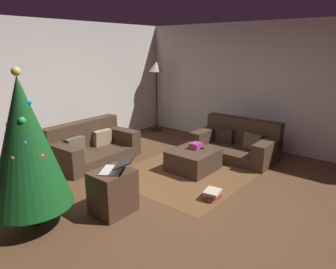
# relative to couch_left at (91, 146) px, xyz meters

# --- Properties ---
(ground_plane) EXTENTS (6.40, 6.40, 0.00)m
(ground_plane) POSITION_rel_couch_left_xyz_m (-0.27, -2.26, -0.27)
(ground_plane) COLOR brown
(rear_partition) EXTENTS (6.40, 0.12, 2.60)m
(rear_partition) POSITION_rel_couch_left_xyz_m (-0.27, 0.88, 1.03)
(rear_partition) COLOR silver
(rear_partition) RESTS_ON ground_plane
(corner_partition) EXTENTS (0.12, 6.40, 2.60)m
(corner_partition) POSITION_rel_couch_left_xyz_m (2.87, -2.26, 1.03)
(corner_partition) COLOR silver
(corner_partition) RESTS_ON ground_plane
(couch_left) EXTENTS (1.65, 0.97, 0.73)m
(couch_left) POSITION_rel_couch_left_xyz_m (0.00, 0.00, 0.00)
(couch_left) COLOR #473323
(couch_left) RESTS_ON ground_plane
(couch_right) EXTENTS (0.95, 1.56, 0.73)m
(couch_right) POSITION_rel_couch_left_xyz_m (1.99, -2.05, -0.00)
(couch_right) COLOR #473323
(couch_right) RESTS_ON ground_plane
(ottoman) EXTENTS (0.79, 0.72, 0.36)m
(ottoman) POSITION_rel_couch_left_xyz_m (0.85, -1.79, -0.09)
(ottoman) COLOR #473323
(ottoman) RESTS_ON ground_plane
(gift_box) EXTENTS (0.20, 0.17, 0.10)m
(gift_box) POSITION_rel_couch_left_xyz_m (0.96, -1.76, 0.14)
(gift_box) COLOR #B23F8C
(gift_box) RESTS_ON ottoman
(tv_remote) EXTENTS (0.07, 0.17, 0.02)m
(tv_remote) POSITION_rel_couch_left_xyz_m (1.01, -1.81, 0.10)
(tv_remote) COLOR black
(tv_remote) RESTS_ON ottoman
(christmas_tree) EXTENTS (0.95, 0.95, 1.90)m
(christmas_tree) POSITION_rel_couch_left_xyz_m (-1.81, -1.31, 0.77)
(christmas_tree) COLOR brown
(christmas_tree) RESTS_ON ground_plane
(side_table) EXTENTS (0.52, 0.44, 0.58)m
(side_table) POSITION_rel_couch_left_xyz_m (-1.00, -1.82, 0.02)
(side_table) COLOR #4C3323
(side_table) RESTS_ON ground_plane
(laptop) EXTENTS (0.51, 0.53, 0.19)m
(laptop) POSITION_rel_couch_left_xyz_m (-0.97, -1.87, 0.36)
(laptop) COLOR silver
(laptop) RESTS_ON side_table
(book_stack) EXTENTS (0.30, 0.25, 0.13)m
(book_stack) POSITION_rel_couch_left_xyz_m (0.12, -2.63, -0.20)
(book_stack) COLOR #B7332D
(book_stack) RESTS_ON ground_plane
(corner_lamp) EXTENTS (0.36, 0.36, 1.75)m
(corner_lamp) POSITION_rel_couch_left_xyz_m (2.42, 0.46, 1.22)
(corner_lamp) COLOR black
(corner_lamp) RESTS_ON ground_plane
(area_rug) EXTENTS (2.60, 2.00, 0.01)m
(area_rug) POSITION_rel_couch_left_xyz_m (0.85, -1.79, -0.27)
(area_rug) COLOR brown
(area_rug) RESTS_ON ground_plane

